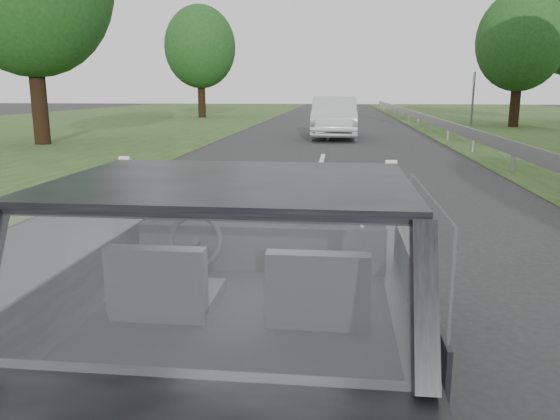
% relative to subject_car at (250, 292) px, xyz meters
% --- Properties ---
extents(ground, '(140.00, 140.00, 0.00)m').
position_rel_subject_car_xyz_m(ground, '(0.00, 0.00, -0.72)').
color(ground, '#353537').
rests_on(ground, ground).
extents(subject_car, '(1.80, 4.00, 1.45)m').
position_rel_subject_car_xyz_m(subject_car, '(0.00, 0.00, 0.00)').
color(subject_car, black).
rests_on(subject_car, ground).
extents(dashboard, '(1.58, 0.45, 0.30)m').
position_rel_subject_car_xyz_m(dashboard, '(0.00, 0.62, 0.12)').
color(dashboard, black).
rests_on(dashboard, subject_car).
extents(driver_seat, '(0.50, 0.72, 0.42)m').
position_rel_subject_car_xyz_m(driver_seat, '(-0.40, -0.29, 0.16)').
color(driver_seat, '#26262C').
rests_on(driver_seat, subject_car).
extents(passenger_seat, '(0.50, 0.72, 0.42)m').
position_rel_subject_car_xyz_m(passenger_seat, '(0.40, -0.29, 0.16)').
color(passenger_seat, '#26262C').
rests_on(passenger_seat, subject_car).
extents(steering_wheel, '(0.36, 0.36, 0.04)m').
position_rel_subject_car_xyz_m(steering_wheel, '(-0.40, 0.33, 0.20)').
color(steering_wheel, black).
rests_on(steering_wheel, dashboard).
extents(cat, '(0.53, 0.26, 0.23)m').
position_rel_subject_car_xyz_m(cat, '(0.20, 0.66, 0.35)').
color(cat, gray).
rests_on(cat, dashboard).
extents(guardrail, '(0.05, 90.00, 0.32)m').
position_rel_subject_car_xyz_m(guardrail, '(4.30, 10.00, -0.15)').
color(guardrail, '#9B9B9B').
rests_on(guardrail, ground).
extents(other_car, '(1.98, 4.85, 1.58)m').
position_rel_subject_car_xyz_m(other_car, '(0.21, 18.68, 0.07)').
color(other_car, silver).
rests_on(other_car, ground).
extents(highway_sign, '(0.27, 1.09, 2.72)m').
position_rel_subject_car_xyz_m(highway_sign, '(7.20, 26.66, 0.63)').
color(highway_sign, '#1A572E').
rests_on(highway_sign, ground).
extents(tree_2, '(4.83, 4.83, 6.44)m').
position_rel_subject_car_xyz_m(tree_2, '(9.12, 26.05, 2.50)').
color(tree_2, '#163A16').
rests_on(tree_2, ground).
extents(tree_5, '(6.77, 6.77, 8.25)m').
position_rel_subject_car_xyz_m(tree_5, '(-9.72, 14.94, 3.40)').
color(tree_5, '#163A16').
rests_on(tree_5, ground).
extents(tree_6, '(6.03, 6.03, 7.08)m').
position_rel_subject_car_xyz_m(tree_6, '(-8.90, 33.75, 2.81)').
color(tree_6, '#163A16').
rests_on(tree_6, ground).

